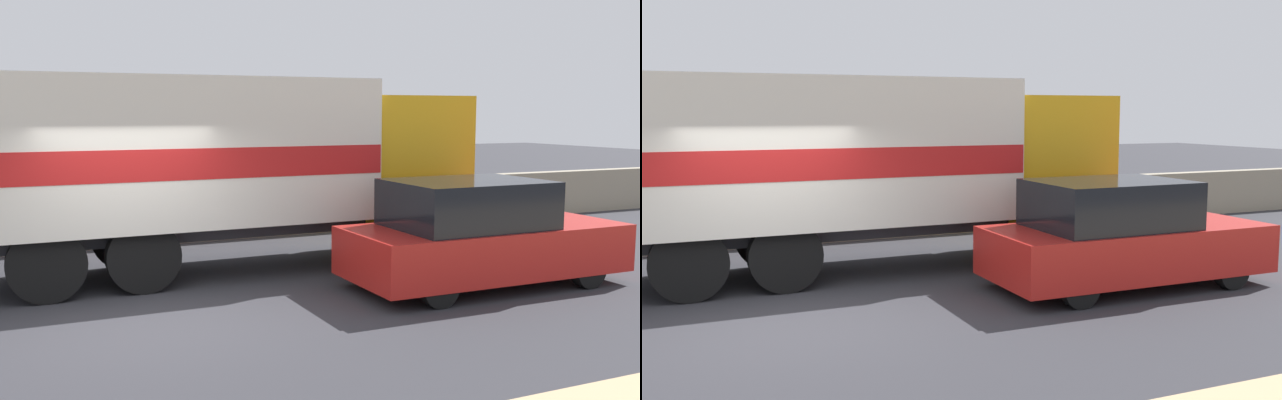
{
  "view_description": "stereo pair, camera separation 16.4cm",
  "coord_description": "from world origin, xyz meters",
  "views": [
    {
      "loc": [
        -1.64,
        -8.97,
        2.69
      ],
      "look_at": [
        2.94,
        1.2,
        1.3
      ],
      "focal_mm": 40.0,
      "sensor_mm": 36.0,
      "label": 1
    },
    {
      "loc": [
        -1.49,
        -9.03,
        2.69
      ],
      "look_at": [
        2.94,
        1.2,
        1.3
      ],
      "focal_mm": 40.0,
      "sensor_mm": 36.0,
      "label": 2
    }
  ],
  "objects": [
    {
      "name": "car_hatchback",
      "position": [
        5.04,
        -0.12,
        0.79
      ],
      "size": [
        4.37,
        1.83,
        1.66
      ],
      "color": "#B21E19",
      "rests_on": "ground_plane"
    },
    {
      "name": "ground_plane",
      "position": [
        0.0,
        0.0,
        0.0
      ],
      "size": [
        80.0,
        80.0,
        0.0
      ],
      "primitive_type": "plane",
      "color": "#2D2D33"
    },
    {
      "name": "stone_wall_backdrop",
      "position": [
        0.0,
        5.51,
        0.56
      ],
      "size": [
        60.0,
        0.35,
        1.12
      ],
      "color": "gray",
      "rests_on": "ground_plane"
    },
    {
      "name": "box_truck",
      "position": [
        1.55,
        2.52,
        1.89
      ],
      "size": [
        8.7,
        2.4,
        3.22
      ],
      "color": "gold",
      "rests_on": "ground_plane"
    },
    {
      "name": "pedestrian",
      "position": [
        6.17,
        4.59,
        0.85
      ],
      "size": [
        0.36,
        0.36,
        1.63
      ],
      "color": "#1E1E2D",
      "rests_on": "ground_plane"
    }
  ]
}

